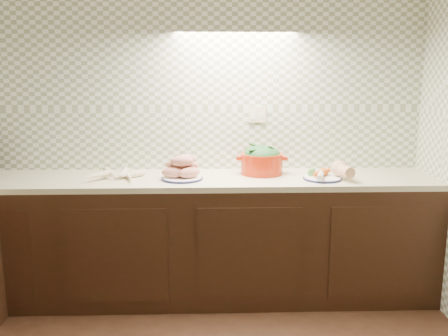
{
  "coord_description": "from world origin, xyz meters",
  "views": [
    {
      "loc": [
        0.18,
        -1.98,
        1.69
      ],
      "look_at": [
        0.28,
        1.25,
        1.02
      ],
      "focal_mm": 40.0,
      "sensor_mm": 36.0,
      "label": 1
    }
  ],
  "objects_px": {
    "dutch_oven": "(262,160)",
    "onion_bowl": "(182,167)",
    "sweet_potato_plate": "(182,169)",
    "veg_plate": "(330,172)",
    "parsnip_pile": "(119,174)"
  },
  "relations": [
    {
      "from": "dutch_oven",
      "to": "onion_bowl",
      "type": "bearing_deg",
      "value": -178.27
    },
    {
      "from": "sweet_potato_plate",
      "to": "onion_bowl",
      "type": "relative_size",
      "value": 1.73
    },
    {
      "from": "dutch_oven",
      "to": "veg_plate",
      "type": "relative_size",
      "value": 1.15
    },
    {
      "from": "parsnip_pile",
      "to": "veg_plate",
      "type": "bearing_deg",
      "value": -2.93
    },
    {
      "from": "sweet_potato_plate",
      "to": "onion_bowl",
      "type": "bearing_deg",
      "value": 92.36
    },
    {
      "from": "parsnip_pile",
      "to": "veg_plate",
      "type": "relative_size",
      "value": 1.24
    },
    {
      "from": "onion_bowl",
      "to": "veg_plate",
      "type": "height_order",
      "value": "onion_bowl"
    },
    {
      "from": "onion_bowl",
      "to": "dutch_oven",
      "type": "distance_m",
      "value": 0.59
    },
    {
      "from": "dutch_oven",
      "to": "veg_plate",
      "type": "xyz_separation_m",
      "value": [
        0.46,
        -0.17,
        -0.06
      ]
    },
    {
      "from": "dutch_oven",
      "to": "veg_plate",
      "type": "height_order",
      "value": "dutch_oven"
    },
    {
      "from": "onion_bowl",
      "to": "veg_plate",
      "type": "xyz_separation_m",
      "value": [
        1.05,
        -0.19,
        -0.0
      ]
    },
    {
      "from": "sweet_potato_plate",
      "to": "veg_plate",
      "type": "bearing_deg",
      "value": -1.22
    },
    {
      "from": "parsnip_pile",
      "to": "veg_plate",
      "type": "height_order",
      "value": "veg_plate"
    },
    {
      "from": "parsnip_pile",
      "to": "sweet_potato_plate",
      "type": "xyz_separation_m",
      "value": [
        0.45,
        -0.05,
        0.04
      ]
    },
    {
      "from": "veg_plate",
      "to": "sweet_potato_plate",
      "type": "bearing_deg",
      "value": 178.78
    }
  ]
}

